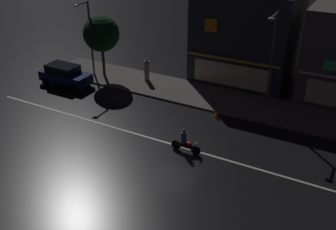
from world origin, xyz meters
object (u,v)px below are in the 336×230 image
object	(u,v)px
traffic_cone	(217,114)
pedestrian_on_sidewalk	(147,70)
parked_car_near_kerb	(65,75)
motorcycle_following	(185,142)
streetlamp_mid	(271,54)
streetlamp_west	(88,32)

from	to	relation	value
traffic_cone	pedestrian_on_sidewalk	bearing A→B (deg)	157.45
parked_car_near_kerb	motorcycle_following	distance (m)	13.86
parked_car_near_kerb	streetlamp_mid	bearing A→B (deg)	11.67
parked_car_near_kerb	motorcycle_following	xyz separation A→B (m)	(13.16, -4.36, -0.24)
streetlamp_mid	pedestrian_on_sidewalk	bearing A→B (deg)	177.48
streetlamp_west	traffic_cone	distance (m)	12.99
streetlamp_west	pedestrian_on_sidewalk	size ratio (longest dim) A/B	3.26
streetlamp_mid	motorcycle_following	bearing A→B (deg)	-108.90
streetlamp_west	motorcycle_following	distance (m)	14.45
traffic_cone	motorcycle_following	bearing A→B (deg)	-90.03
streetlamp_mid	traffic_cone	xyz separation A→B (m)	(-2.60, -2.70, -3.95)
streetlamp_west	traffic_cone	xyz separation A→B (m)	(12.33, -1.88, -3.62)
motorcycle_following	pedestrian_on_sidewalk	bearing A→B (deg)	-45.50
streetlamp_mid	parked_car_near_kerb	size ratio (longest dim) A/B	1.60
streetlamp_west	streetlamp_mid	distance (m)	14.96
pedestrian_on_sidewalk	streetlamp_west	bearing A→B (deg)	47.30
streetlamp_mid	parked_car_near_kerb	world-z (taller)	streetlamp_mid
parked_car_near_kerb	streetlamp_west	bearing A→B (deg)	71.13
pedestrian_on_sidewalk	motorcycle_following	xyz separation A→B (m)	(7.57, -8.06, -0.39)
streetlamp_mid	motorcycle_following	distance (m)	8.81
motorcycle_following	traffic_cone	xyz separation A→B (m)	(0.00, 4.92, -0.36)
motorcycle_following	parked_car_near_kerb	bearing A→B (deg)	-17.01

